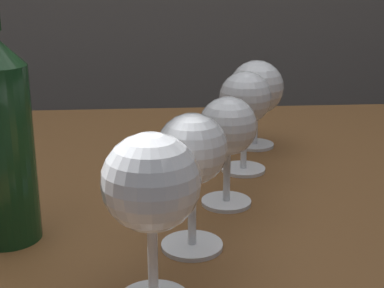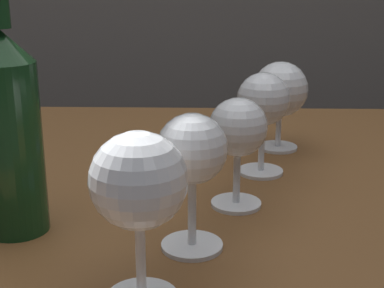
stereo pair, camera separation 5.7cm
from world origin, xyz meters
name	(u,v)px [view 1 (the left image)]	position (x,y,z in m)	size (l,w,h in m)	color
dining_table	(162,235)	(0.00, 0.00, 0.63)	(1.35, 0.87, 0.72)	brown
wine_glass_white	(151,187)	(-0.01, -0.31, 0.83)	(0.08, 0.08, 0.16)	white
wine_glass_rose	(192,155)	(0.03, -0.20, 0.82)	(0.07, 0.07, 0.15)	white
wine_glass_chardonnay	(228,130)	(0.08, -0.09, 0.81)	(0.07, 0.07, 0.14)	white
wine_glass_cabernet	(245,101)	(0.12, 0.03, 0.82)	(0.08, 0.08, 0.15)	white
wine_glass_merlot	(256,90)	(0.16, 0.15, 0.81)	(0.09, 0.09, 0.15)	white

